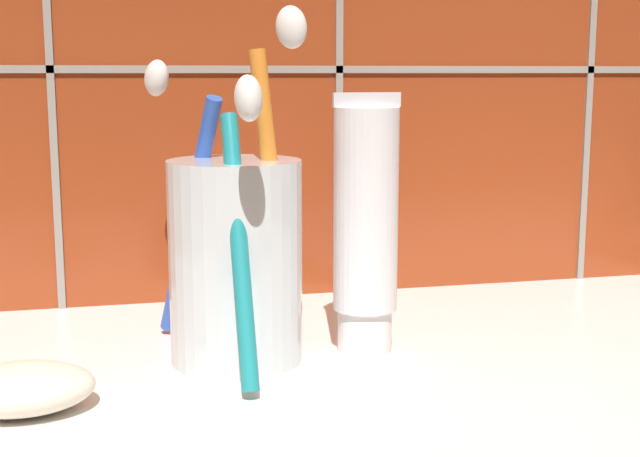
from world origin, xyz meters
The scene contains 4 objects.
sink_counter centered at (0.00, 0.00, 1.00)cm, with size 77.38×38.97×2.00cm, color white.
toothbrush_cup centered at (-7.39, 5.32, 7.94)cm, with size 8.79×15.69×19.26cm.
toothpaste_tube centered at (0.09, 5.35, 9.29)cm, with size 3.83×3.65×14.69cm.
soap_bar centered at (-18.30, 0.26, 3.13)cm, with size 6.76×5.11×2.27cm, color silver.
Camera 1 is at (-13.82, -42.05, 17.77)cm, focal length 50.00 mm.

